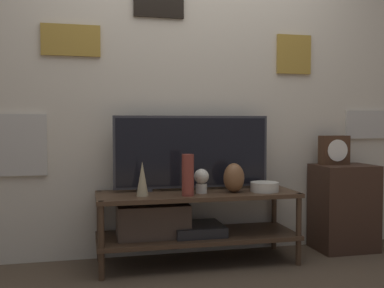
{
  "coord_description": "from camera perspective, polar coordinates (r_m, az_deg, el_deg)",
  "views": [
    {
      "loc": [
        -0.76,
        -2.82,
        1.01
      ],
      "look_at": [
        -0.04,
        0.29,
        0.86
      ],
      "focal_mm": 42.0,
      "sensor_mm": 36.0,
      "label": 1
    }
  ],
  "objects": [
    {
      "name": "television",
      "position": [
        3.31,
        0.05,
        -1.0
      ],
      "size": [
        1.16,
        0.05,
        0.55
      ],
      "color": "#333338",
      "rests_on": "media_console"
    },
    {
      "name": "mantel_clock",
      "position": [
        3.76,
        17.61,
        -0.74
      ],
      "size": [
        0.23,
        0.11,
        0.23
      ],
      "color": "#422819",
      "rests_on": "side_table"
    },
    {
      "name": "ground_plane",
      "position": [
        3.09,
        2.0,
        -16.37
      ],
      "size": [
        12.0,
        12.0,
        0.0
      ],
      "primitive_type": "plane",
      "color": "#4C3D2D"
    },
    {
      "name": "side_table",
      "position": [
        3.8,
        18.69,
        -7.62
      ],
      "size": [
        0.46,
        0.35,
        0.68
      ],
      "color": "#382319",
      "rests_on": "ground_plane"
    },
    {
      "name": "vase_wide_bowl",
      "position": [
        3.3,
        9.2,
        -5.39
      ],
      "size": [
        0.2,
        0.2,
        0.07
      ],
      "color": "beige",
      "rests_on": "media_console"
    },
    {
      "name": "decorative_bust",
      "position": [
        3.18,
        1.21,
        -4.53
      ],
      "size": [
        0.11,
        0.11,
        0.17
      ],
      "color": "beige",
      "rests_on": "media_console"
    },
    {
      "name": "media_console",
      "position": [
        3.25,
        -1.35,
        -9.49
      ],
      "size": [
        1.43,
        0.49,
        0.51
      ],
      "color": "#422D1E",
      "rests_on": "ground_plane"
    },
    {
      "name": "vase_urn_stoneware",
      "position": [
        3.23,
        5.34,
        -4.3
      ],
      "size": [
        0.15,
        0.15,
        0.21
      ],
      "color": "brown",
      "rests_on": "media_console"
    },
    {
      "name": "vase_slim_bronze",
      "position": [
        3.07,
        -6.32,
        -4.41
      ],
      "size": [
        0.08,
        0.08,
        0.24
      ],
      "color": "tan",
      "rests_on": "media_console"
    },
    {
      "name": "wall_back",
      "position": [
        3.5,
        -0.5,
        8.29
      ],
      "size": [
        6.4,
        0.08,
        2.7
      ],
      "color": "beige",
      "rests_on": "ground_plane"
    },
    {
      "name": "vase_tall_ceramic",
      "position": [
        3.06,
        -0.53,
        -3.96
      ],
      "size": [
        0.08,
        0.08,
        0.28
      ],
      "color": "brown",
      "rests_on": "media_console"
    }
  ]
}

